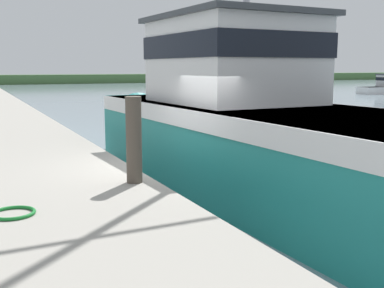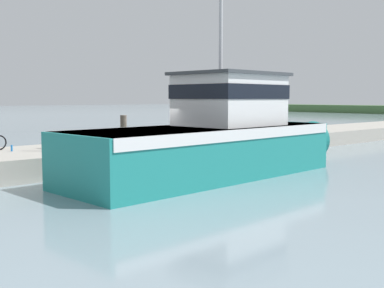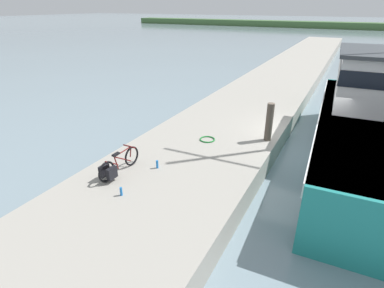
# 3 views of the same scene
# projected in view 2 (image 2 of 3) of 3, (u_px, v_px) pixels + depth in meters

# --- Properties ---
(ground_plane) EXTENTS (320.00, 320.00, 0.00)m
(ground_plane) POSITION_uv_depth(u_px,v_px,m) (164.00, 171.00, 19.09)
(ground_plane) COLOR gray
(dock_pier) EXTENTS (4.66, 80.00, 0.84)m
(dock_pier) POSITION_uv_depth(u_px,v_px,m) (119.00, 154.00, 21.37)
(dock_pier) COLOR #A39E93
(dock_pier) RESTS_ON ground_plane
(fishing_boat_main) EXTENTS (4.20, 12.98, 10.97)m
(fishing_boat_main) POSITION_uv_depth(u_px,v_px,m) (216.00, 137.00, 17.90)
(fishing_boat_main) COLOR teal
(fishing_boat_main) RESTS_ON ground_plane
(mooring_post) EXTENTS (0.25, 0.25, 1.38)m
(mooring_post) POSITION_uv_depth(u_px,v_px,m) (124.00, 132.00, 19.08)
(mooring_post) COLOR #51473D
(mooring_post) RESTS_ON dock_pier
(hose_coil) EXTENTS (0.56, 0.56, 0.04)m
(hose_coil) POSITION_uv_depth(u_px,v_px,m) (77.00, 147.00, 19.90)
(hose_coil) COLOR #197A2D
(hose_coil) RESTS_ON dock_pier
(water_bottle_by_bike) EXTENTS (0.07, 0.07, 0.25)m
(water_bottle_by_bike) POSITION_uv_depth(u_px,v_px,m) (12.00, 148.00, 18.53)
(water_bottle_by_bike) COLOR blue
(water_bottle_by_bike) RESTS_ON dock_pier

